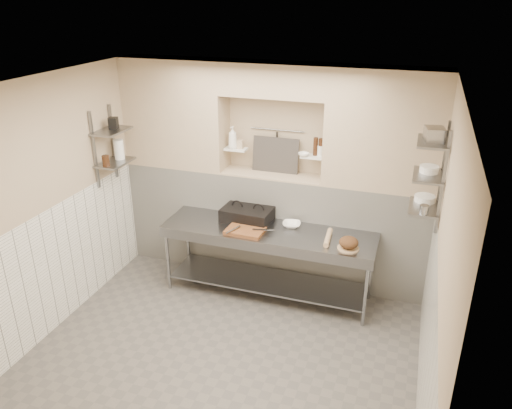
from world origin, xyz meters
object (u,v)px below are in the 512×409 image
at_px(bottle_soap, 233,138).
at_px(mixing_bowl, 292,225).
at_px(prep_table, 268,249).
at_px(panini_press, 248,214).
at_px(cutting_board, 245,231).
at_px(rolling_pin, 328,238).
at_px(bread_loaf, 349,242).
at_px(bowl_alcove, 304,154).
at_px(jug_left, 119,149).

bearing_deg(bottle_soap, mixing_bowl, -20.88).
distance_m(prep_table, panini_press, 0.52).
bearing_deg(cutting_board, prep_table, 28.51).
xyz_separation_m(rolling_pin, bread_loaf, (0.26, -0.14, 0.05)).
bearing_deg(bowl_alcove, bottle_soap, 179.06).
height_order(prep_table, rolling_pin, rolling_pin).
bearing_deg(jug_left, panini_press, 8.36).
relative_size(panini_press, mixing_bowl, 2.90).
bearing_deg(bottle_soap, bowl_alcove, -0.94).
xyz_separation_m(cutting_board, bottle_soap, (-0.40, 0.66, 0.94)).
xyz_separation_m(bottle_soap, bowl_alcove, (0.93, -0.02, -0.12)).
distance_m(bottle_soap, bowl_alcove, 0.93).
bearing_deg(cutting_board, panini_press, 103.83).
xyz_separation_m(prep_table, panini_press, (-0.33, 0.21, 0.34)).
relative_size(prep_table, jug_left, 10.53).
height_order(cutting_board, bottle_soap, bottle_soap).
height_order(bread_loaf, bottle_soap, bottle_soap).
xyz_separation_m(mixing_bowl, jug_left, (-2.20, -0.22, 0.81)).
relative_size(cutting_board, bread_loaf, 2.06).
bearing_deg(bowl_alcove, jug_left, -166.40).
bearing_deg(panini_press, bread_loaf, -11.99).
bearing_deg(bowl_alcove, panini_press, -153.77).
bearing_deg(prep_table, bottle_soap, 140.27).
distance_m(panini_press, bread_loaf, 1.37).
relative_size(prep_table, cutting_board, 5.81).
height_order(bottle_soap, jug_left, bottle_soap).
bearing_deg(jug_left, bread_loaf, -2.52).
xyz_separation_m(cutting_board, mixing_bowl, (0.49, 0.33, 0.01)).
height_order(panini_press, mixing_bowl, panini_press).
bearing_deg(bowl_alcove, bread_loaf, -43.51).
bearing_deg(mixing_bowl, bowl_alcove, 82.69).
xyz_separation_m(prep_table, mixing_bowl, (0.25, 0.19, 0.28)).
height_order(cutting_board, bread_loaf, bread_loaf).
xyz_separation_m(bread_loaf, jug_left, (-2.95, 0.13, 0.76)).
distance_m(cutting_board, rolling_pin, 0.99).
relative_size(prep_table, rolling_pin, 6.34).
bearing_deg(rolling_pin, bottle_soap, 158.25).
distance_m(bread_loaf, bottle_soap, 1.98).
relative_size(rolling_pin, jug_left, 1.66).
relative_size(mixing_bowl, bread_loaf, 1.01).
bearing_deg(rolling_pin, bread_loaf, -28.16).
bearing_deg(jug_left, prep_table, 0.75).
bearing_deg(cutting_board, bottle_soap, 120.81).
xyz_separation_m(prep_table, bottle_soap, (-0.64, 0.53, 1.21)).
bearing_deg(prep_table, jug_left, -179.25).
height_order(panini_press, rolling_pin, panini_press).
bearing_deg(bowl_alcove, rolling_pin, -49.82).
relative_size(mixing_bowl, jug_left, 0.89).
distance_m(mixing_bowl, bowl_alcove, 0.87).
height_order(bread_loaf, jug_left, jug_left).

